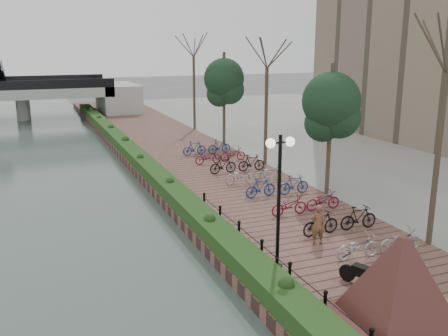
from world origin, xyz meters
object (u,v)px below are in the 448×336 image
pedestrian (318,224)px  granite_monument (400,281)px  motorcycle (365,273)px  lamppost (280,173)px

pedestrian → granite_monument: bearing=87.4°
pedestrian → motorcycle: bearing=89.5°
lamppost → pedestrian: lamppost is taller
granite_monument → pedestrian: bearing=79.8°
pedestrian → lamppost: bearing=35.9°
granite_monument → motorcycle: 2.30m
granite_monument → lamppost: lamppost is taller
granite_monument → motorcycle: (0.51, 2.09, -0.82)m
motorcycle → pedestrian: pedestrian is taller
granite_monument → pedestrian: size_ratio=3.09×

